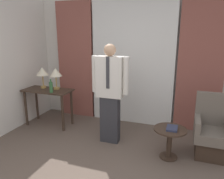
{
  "coord_description": "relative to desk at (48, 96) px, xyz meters",
  "views": [
    {
      "loc": [
        1.1,
        -1.76,
        1.91
      ],
      "look_at": [
        -0.04,
        1.49,
        1.01
      ],
      "focal_mm": 35.0,
      "sensor_mm": 36.0,
      "label": 1
    }
  ],
  "objects": [
    {
      "name": "table_lamp_left",
      "position": [
        -0.16,
        0.09,
        0.49
      ],
      "size": [
        0.25,
        0.25,
        0.44
      ],
      "color": "tan",
      "rests_on": "desk"
    },
    {
      "name": "curtain_drape_right",
      "position": [
        2.93,
        0.73,
        0.66
      ],
      "size": [
        0.84,
        0.06,
        2.58
      ],
      "color": "brown",
      "rests_on": "ground_plane"
    },
    {
      "name": "table_lamp_right",
      "position": [
        0.16,
        0.09,
        0.49
      ],
      "size": [
        0.25,
        0.25,
        0.44
      ],
      "color": "tan",
      "rests_on": "desk"
    },
    {
      "name": "person",
      "position": [
        1.47,
        -0.27,
        0.32
      ],
      "size": [
        0.66,
        0.22,
        1.74
      ],
      "color": "#2D2D33",
      "rests_on": "ground_plane"
    },
    {
      "name": "bottle_near_edge",
      "position": [
        0.21,
        -0.17,
        0.26
      ],
      "size": [
        0.07,
        0.07,
        0.27
      ],
      "color": "#336638",
      "rests_on": "desk"
    },
    {
      "name": "curtain_drape_left",
      "position": [
        0.27,
        0.73,
        0.66
      ],
      "size": [
        0.84,
        0.06,
        2.58
      ],
      "color": "brown",
      "rests_on": "ground_plane"
    },
    {
      "name": "curtain_sheer_center",
      "position": [
        1.6,
        0.73,
        0.66
      ],
      "size": [
        1.73,
        0.06,
        2.58
      ],
      "color": "white",
      "rests_on": "ground_plane"
    },
    {
      "name": "book",
      "position": [
        2.55,
        -0.48,
        -0.12
      ],
      "size": [
        0.16,
        0.23,
        0.03
      ],
      "color": "#2D334C",
      "rests_on": "side_table"
    },
    {
      "name": "armchair",
      "position": [
        3.14,
        -0.16,
        -0.27
      ],
      "size": [
        0.52,
        0.57,
        0.98
      ],
      "color": "#38281E",
      "rests_on": "ground_plane"
    },
    {
      "name": "desk",
      "position": [
        0.0,
        0.0,
        0.0
      ],
      "size": [
        1.01,
        0.48,
        0.77
      ],
      "color": "#38281E",
      "rests_on": "ground_plane"
    },
    {
      "name": "wall_back",
      "position": [
        1.6,
        0.86,
        0.72
      ],
      "size": [
        10.0,
        0.06,
        2.7
      ],
      "color": "silver",
      "rests_on": "ground_plane"
    },
    {
      "name": "side_table",
      "position": [
        2.53,
        -0.48,
        -0.29
      ],
      "size": [
        0.5,
        0.5,
        0.49
      ],
      "color": "#38281E",
      "rests_on": "ground_plane"
    }
  ]
}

